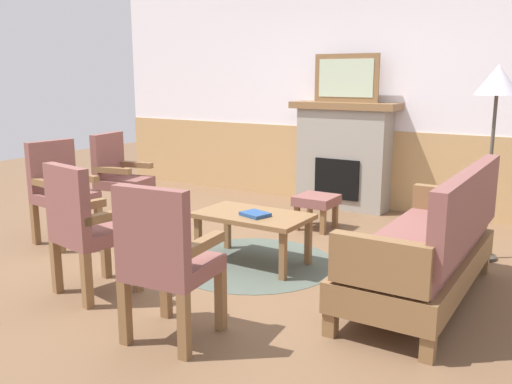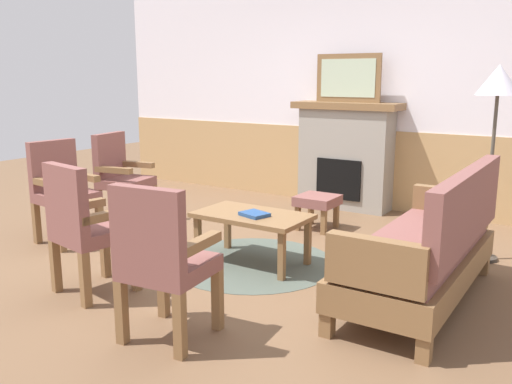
# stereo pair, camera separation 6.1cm
# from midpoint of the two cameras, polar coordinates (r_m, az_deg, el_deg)

# --- Properties ---
(ground_plane) EXTENTS (14.00, 14.00, 0.00)m
(ground_plane) POSITION_cam_midpoint_polar(r_m,az_deg,el_deg) (4.84, -1.90, -7.11)
(ground_plane) COLOR brown
(wall_back) EXTENTS (7.20, 0.14, 2.70)m
(wall_back) POSITION_cam_midpoint_polar(r_m,az_deg,el_deg) (6.88, 10.59, 9.52)
(wall_back) COLOR white
(wall_back) RESTS_ON ground_plane
(fireplace) EXTENTS (1.30, 0.44, 1.28)m
(fireplace) POSITION_cam_midpoint_polar(r_m,az_deg,el_deg) (6.71, 9.56, 3.85)
(fireplace) COLOR gray
(fireplace) RESTS_ON ground_plane
(framed_picture) EXTENTS (0.80, 0.04, 0.56)m
(framed_picture) POSITION_cam_midpoint_polar(r_m,az_deg,el_deg) (6.64, 9.84, 11.61)
(framed_picture) COLOR brown
(framed_picture) RESTS_ON fireplace
(couch) EXTENTS (0.70, 1.80, 0.98)m
(couch) POSITION_cam_midpoint_polar(r_m,az_deg,el_deg) (4.04, 17.69, -5.68)
(couch) COLOR brown
(couch) RESTS_ON ground_plane
(coffee_table) EXTENTS (0.96, 0.56, 0.44)m
(coffee_table) POSITION_cam_midpoint_polar(r_m,az_deg,el_deg) (4.66, -0.02, -2.90)
(coffee_table) COLOR brown
(coffee_table) RESTS_ON ground_plane
(round_rug) EXTENTS (1.44, 1.44, 0.01)m
(round_rug) POSITION_cam_midpoint_polar(r_m,az_deg,el_deg) (4.78, -0.02, -7.34)
(round_rug) COLOR #4C564C
(round_rug) RESTS_ON ground_plane
(book_on_table) EXTENTS (0.26, 0.23, 0.03)m
(book_on_table) POSITION_cam_midpoint_polar(r_m,az_deg,el_deg) (4.57, 0.22, -2.33)
(book_on_table) COLOR navy
(book_on_table) RESTS_ON coffee_table
(footstool) EXTENTS (0.40, 0.40, 0.36)m
(footstool) POSITION_cam_midpoint_polar(r_m,az_deg,el_deg) (5.77, 6.72, -1.12)
(footstool) COLOR brown
(footstool) RESTS_ON ground_plane
(armchair_near_fireplace) EXTENTS (0.56, 0.56, 0.98)m
(armchair_near_fireplace) POSITION_cam_midpoint_polar(r_m,az_deg,el_deg) (6.13, -13.69, 1.84)
(armchair_near_fireplace) COLOR brown
(armchair_near_fireplace) RESTS_ON ground_plane
(armchair_by_window_left) EXTENTS (0.53, 0.53, 0.98)m
(armchair_by_window_left) POSITION_cam_midpoint_polar(r_m,az_deg,el_deg) (5.57, -19.29, 0.50)
(armchair_by_window_left) COLOR brown
(armchair_by_window_left) RESTS_ON ground_plane
(armchair_front_left) EXTENTS (0.53, 0.53, 0.98)m
(armchair_front_left) POSITION_cam_midpoint_polar(r_m,az_deg,el_deg) (3.30, -9.25, -6.64)
(armchair_front_left) COLOR brown
(armchair_front_left) RESTS_ON ground_plane
(armchair_front_center) EXTENTS (0.56, 0.56, 0.98)m
(armchair_front_center) POSITION_cam_midpoint_polar(r_m,az_deg,el_deg) (4.15, -17.07, -3.14)
(armchair_front_center) COLOR brown
(armchair_front_center) RESTS_ON ground_plane
(floor_lamp_by_couch) EXTENTS (0.36, 0.36, 1.68)m
(floor_lamp_by_couch) POSITION_cam_midpoint_polar(r_m,az_deg,el_deg) (5.03, 24.19, 9.43)
(floor_lamp_by_couch) COLOR #332D28
(floor_lamp_by_couch) RESTS_ON ground_plane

